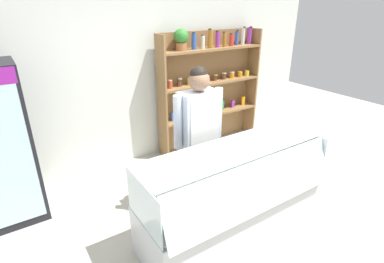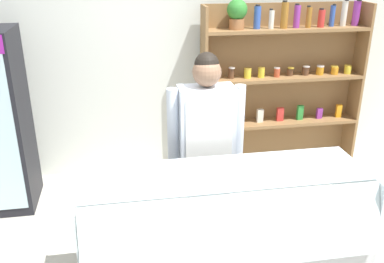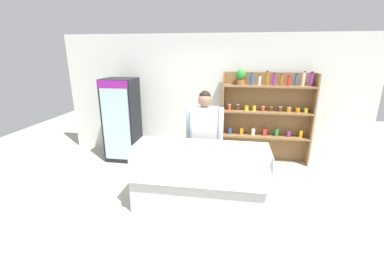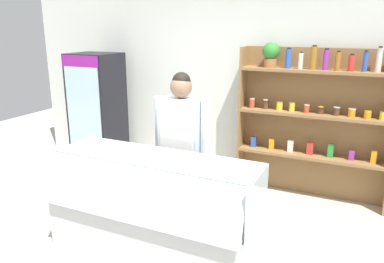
% 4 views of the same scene
% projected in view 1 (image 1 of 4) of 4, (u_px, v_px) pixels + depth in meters
% --- Properties ---
extents(ground_plane, '(12.00, 12.00, 0.00)m').
position_uv_depth(ground_plane, '(224.00, 229.00, 3.35)').
color(ground_plane, '#B7B2A3').
extents(back_wall, '(6.80, 0.10, 2.70)m').
position_uv_depth(back_wall, '(137.00, 74.00, 4.45)').
color(back_wall, silver).
rests_on(back_wall, ground).
extents(shelving_unit, '(1.86, 0.29, 1.98)m').
position_uv_depth(shelving_unit, '(208.00, 82.00, 4.95)').
color(shelving_unit, olive).
rests_on(shelving_unit, ground).
extents(deli_display_case, '(2.01, 0.76, 1.01)m').
position_uv_depth(deli_display_case, '(232.00, 209.00, 3.17)').
color(deli_display_case, silver).
rests_on(deli_display_case, ground).
extents(shop_clerk, '(0.63, 0.25, 1.73)m').
position_uv_depth(shop_clerk, '(199.00, 128.00, 3.35)').
color(shop_clerk, '#4C4233').
rests_on(shop_clerk, ground).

